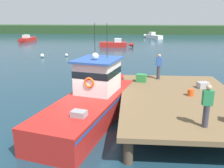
{
  "coord_description": "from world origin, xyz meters",
  "views": [
    {
      "loc": [
        2.19,
        -11.76,
        5.18
      ],
      "look_at": [
        1.2,
        1.42,
        1.4
      ],
      "focal_mm": 38.52,
      "sensor_mm": 36.0,
      "label": 1
    }
  ],
  "objects_px": {
    "deckhand_by_the_boat": "(159,66)",
    "mooring_buoy_channel_marker": "(66,55)",
    "bait_bucket": "(191,93)",
    "crate_single_far": "(141,78)",
    "moored_boat_far_left": "(116,44)",
    "deckhand_further_back": "(207,105)",
    "moored_boat_far_right": "(27,39)",
    "main_fishing_boat": "(94,99)",
    "mooring_buoy_outer": "(42,56)",
    "moored_boat_mid_harbor": "(153,36)",
    "crate_stack_near_edge": "(203,85)"
  },
  "relations": [
    {
      "from": "crate_single_far",
      "to": "moored_boat_mid_harbor",
      "type": "height_order",
      "value": "crate_single_far"
    },
    {
      "from": "moored_boat_far_right",
      "to": "mooring_buoy_channel_marker",
      "type": "relative_size",
      "value": 14.37
    },
    {
      "from": "crate_single_far",
      "to": "moored_boat_far_left",
      "type": "distance_m",
      "value": 26.76
    },
    {
      "from": "moored_boat_far_left",
      "to": "mooring_buoy_channel_marker",
      "type": "relative_size",
      "value": 14.58
    },
    {
      "from": "deckhand_further_back",
      "to": "moored_boat_far_left",
      "type": "xyz_separation_m",
      "value": [
        -5.28,
        32.72,
        -1.56
      ]
    },
    {
      "from": "moored_boat_far_left",
      "to": "moored_boat_mid_harbor",
      "type": "bearing_deg",
      "value": 64.83
    },
    {
      "from": "main_fishing_boat",
      "to": "mooring_buoy_outer",
      "type": "bearing_deg",
      "value": 117.43
    },
    {
      "from": "crate_single_far",
      "to": "mooring_buoy_channel_marker",
      "type": "xyz_separation_m",
      "value": [
        -9.04,
        16.22,
        -1.24
      ]
    },
    {
      "from": "deckhand_further_back",
      "to": "moored_boat_far_right",
      "type": "height_order",
      "value": "deckhand_further_back"
    },
    {
      "from": "crate_stack_near_edge",
      "to": "bait_bucket",
      "type": "xyz_separation_m",
      "value": [
        -1.02,
        -1.45,
        -0.0
      ]
    },
    {
      "from": "deckhand_by_the_boat",
      "to": "mooring_buoy_channel_marker",
      "type": "height_order",
      "value": "deckhand_by_the_boat"
    },
    {
      "from": "deckhand_further_back",
      "to": "mooring_buoy_outer",
      "type": "height_order",
      "value": "deckhand_further_back"
    },
    {
      "from": "deckhand_by_the_boat",
      "to": "crate_single_far",
      "type": "bearing_deg",
      "value": -145.57
    },
    {
      "from": "moored_boat_far_left",
      "to": "crate_single_far",
      "type": "bearing_deg",
      "value": -83.14
    },
    {
      "from": "deckhand_further_back",
      "to": "mooring_buoy_channel_marker",
      "type": "xyz_separation_m",
      "value": [
        -11.13,
        22.39,
        -1.86
      ]
    },
    {
      "from": "crate_single_far",
      "to": "moored_boat_far_left",
      "type": "relative_size",
      "value": 0.11
    },
    {
      "from": "moored_boat_far_left",
      "to": "deckhand_by_the_boat",
      "type": "bearing_deg",
      "value": -80.48
    },
    {
      "from": "deckhand_further_back",
      "to": "mooring_buoy_channel_marker",
      "type": "height_order",
      "value": "deckhand_further_back"
    },
    {
      "from": "moored_boat_far_left",
      "to": "moored_boat_far_right",
      "type": "relative_size",
      "value": 1.01
    },
    {
      "from": "bait_bucket",
      "to": "moored_boat_mid_harbor",
      "type": "distance_m",
      "value": 45.59
    },
    {
      "from": "deckhand_by_the_boat",
      "to": "moored_boat_mid_harbor",
      "type": "bearing_deg",
      "value": 85.39
    },
    {
      "from": "deckhand_by_the_boat",
      "to": "deckhand_further_back",
      "type": "bearing_deg",
      "value": -82.17
    },
    {
      "from": "main_fishing_boat",
      "to": "crate_stack_near_edge",
      "type": "distance_m",
      "value": 6.27
    },
    {
      "from": "bait_bucket",
      "to": "deckhand_by_the_boat",
      "type": "xyz_separation_m",
      "value": [
        -1.29,
        3.31,
        0.69
      ]
    },
    {
      "from": "crate_single_far",
      "to": "moored_boat_mid_harbor",
      "type": "relative_size",
      "value": 0.11
    },
    {
      "from": "main_fishing_boat",
      "to": "mooring_buoy_outer",
      "type": "height_order",
      "value": "main_fishing_boat"
    },
    {
      "from": "crate_stack_near_edge",
      "to": "bait_bucket",
      "type": "height_order",
      "value": "crate_stack_near_edge"
    },
    {
      "from": "crate_stack_near_edge",
      "to": "crate_single_far",
      "type": "distance_m",
      "value": 3.61
    },
    {
      "from": "main_fishing_boat",
      "to": "moored_boat_far_right",
      "type": "distance_m",
      "value": 41.65
    },
    {
      "from": "moored_boat_mid_harbor",
      "to": "mooring_buoy_outer",
      "type": "bearing_deg",
      "value": -120.65
    },
    {
      "from": "moored_boat_far_right",
      "to": "mooring_buoy_outer",
      "type": "xyz_separation_m",
      "value": [
        9.96,
        -18.88,
        -0.24
      ]
    },
    {
      "from": "crate_stack_near_edge",
      "to": "deckhand_further_back",
      "type": "xyz_separation_m",
      "value": [
        -1.36,
        -5.08,
        0.69
      ]
    },
    {
      "from": "deckhand_by_the_boat",
      "to": "mooring_buoy_channel_marker",
      "type": "relative_size",
      "value": 4.17
    },
    {
      "from": "crate_stack_near_edge",
      "to": "mooring_buoy_outer",
      "type": "height_order",
      "value": "crate_stack_near_edge"
    },
    {
      "from": "deckhand_further_back",
      "to": "moored_boat_mid_harbor",
      "type": "relative_size",
      "value": 0.3
    },
    {
      "from": "main_fishing_boat",
      "to": "bait_bucket",
      "type": "bearing_deg",
      "value": 3.03
    },
    {
      "from": "deckhand_by_the_boat",
      "to": "mooring_buoy_channel_marker",
      "type": "xyz_separation_m",
      "value": [
        -10.17,
        15.45,
        -1.86
      ]
    },
    {
      "from": "moored_boat_far_left",
      "to": "mooring_buoy_channel_marker",
      "type": "height_order",
      "value": "moored_boat_far_left"
    },
    {
      "from": "mooring_buoy_channel_marker",
      "to": "mooring_buoy_outer",
      "type": "bearing_deg",
      "value": -160.71
    },
    {
      "from": "bait_bucket",
      "to": "mooring_buoy_channel_marker",
      "type": "relative_size",
      "value": 0.87
    },
    {
      "from": "moored_boat_far_right",
      "to": "crate_stack_near_edge",
      "type": "bearing_deg",
      "value": -54.24
    },
    {
      "from": "moored_boat_far_left",
      "to": "moored_boat_mid_harbor",
      "type": "height_order",
      "value": "moored_boat_mid_harbor"
    },
    {
      "from": "moored_boat_far_left",
      "to": "moored_boat_far_right",
      "type": "distance_m",
      "value": 20.16
    },
    {
      "from": "moored_boat_mid_harbor",
      "to": "moored_boat_far_right",
      "type": "distance_m",
      "value": 27.89
    },
    {
      "from": "deckhand_by_the_boat",
      "to": "moored_boat_mid_harbor",
      "type": "xyz_separation_m",
      "value": [
        3.41,
        42.22,
        -1.56
      ]
    },
    {
      "from": "deckhand_by_the_boat",
      "to": "moored_boat_far_right",
      "type": "xyz_separation_m",
      "value": [
        -23.02,
        33.32,
        -1.58
      ]
    },
    {
      "from": "deckhand_further_back",
      "to": "bait_bucket",
      "type": "bearing_deg",
      "value": 84.72
    },
    {
      "from": "main_fishing_boat",
      "to": "moored_boat_far_left",
      "type": "bearing_deg",
      "value": 91.2
    },
    {
      "from": "deckhand_further_back",
      "to": "moored_boat_far_left",
      "type": "bearing_deg",
      "value": 99.16
    },
    {
      "from": "moored_boat_far_right",
      "to": "mooring_buoy_channel_marker",
      "type": "xyz_separation_m",
      "value": [
        12.85,
        -17.87,
        -0.29
      ]
    }
  ]
}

